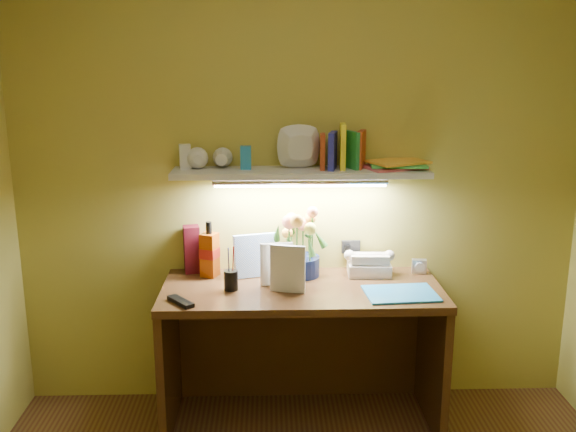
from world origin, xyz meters
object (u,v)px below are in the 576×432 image
object	(u,v)px
flower_bouquet	(300,242)
telephone	(369,262)
desk_clock	(419,266)
whisky_bottle	(209,249)
desk	(302,355)

from	to	relation	value
flower_bouquet	telephone	distance (m)	0.38
telephone	flower_bouquet	bearing A→B (deg)	-176.85
flower_bouquet	telephone	xyz separation A→B (m)	(0.36, 0.00, -0.11)
desk_clock	whisky_bottle	distance (m)	1.11
flower_bouquet	whisky_bottle	distance (m)	0.47
desk	desk_clock	size ratio (longest dim) A/B	18.53
flower_bouquet	desk_clock	distance (m)	0.65
desk_clock	telephone	bearing A→B (deg)	-170.45
telephone	desk	bearing A→B (deg)	-151.05
flower_bouquet	whisky_bottle	bearing A→B (deg)	179.38
desk	whisky_bottle	bearing A→B (deg)	159.02
telephone	desk_clock	bearing A→B (deg)	5.12
flower_bouquet	desk_clock	size ratio (longest dim) A/B	4.77
desk	desk_clock	distance (m)	0.78
desk	desk_clock	bearing A→B (deg)	16.76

